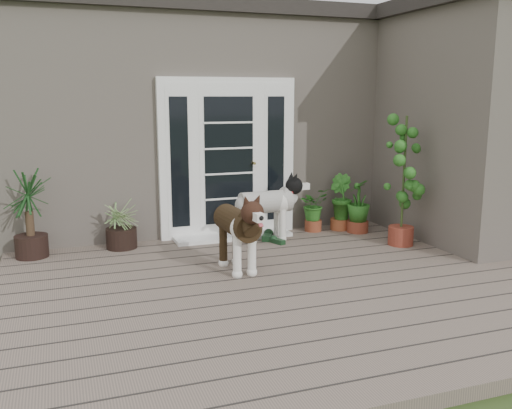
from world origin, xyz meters
name	(u,v)px	position (x,y,z in m)	size (l,w,h in m)	color
deck	(308,287)	(0.00, 0.40, 0.06)	(6.20, 4.60, 0.12)	#6B5B4C
house_main	(204,124)	(0.00, 4.65, 1.55)	(7.40, 4.00, 3.10)	#665E54
roof_main	(202,23)	(0.00, 4.65, 3.20)	(7.60, 4.20, 0.20)	#2D2826
house_wing	(471,132)	(2.90, 1.50, 1.55)	(1.60, 2.40, 3.10)	#665E54
roof_wing	(481,4)	(2.90, 1.50, 3.20)	(1.80, 2.60, 0.20)	#2D2826
door_unit	(228,158)	(-0.20, 2.60, 1.19)	(1.90, 0.14, 2.15)	white
door_step	(233,236)	(-0.20, 2.40, 0.14)	(1.60, 0.40, 0.05)	white
brindle_dog	(237,236)	(-0.59, 1.01, 0.52)	(0.41, 0.96, 0.80)	#362513
white_dog	(266,213)	(0.15, 2.08, 0.51)	(0.40, 0.94, 0.78)	white
spider_plant	(121,222)	(-1.69, 2.40, 0.46)	(0.65, 0.65, 0.69)	#749159
yucca	(29,214)	(-2.75, 2.35, 0.65)	(0.73, 0.73, 1.06)	black
herb_a	(313,213)	(1.00, 2.40, 0.39)	(0.42, 0.42, 0.54)	#1A5D1E
herb_b	(340,210)	(1.40, 2.35, 0.41)	(0.39, 0.39, 0.59)	#18571B
herb_c	(358,211)	(1.57, 2.12, 0.43)	(0.40, 0.40, 0.62)	#19591E
sapling	(404,179)	(1.75, 1.33, 0.98)	(0.51, 0.51, 1.73)	#2B661D
clog_left	(278,241)	(0.27, 1.93, 0.16)	(0.12, 0.26, 0.08)	#14331A
clog_right	(268,236)	(0.21, 2.17, 0.17)	(0.16, 0.34, 0.10)	black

